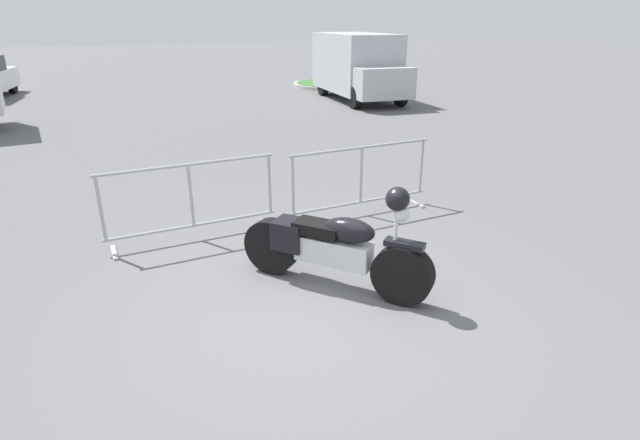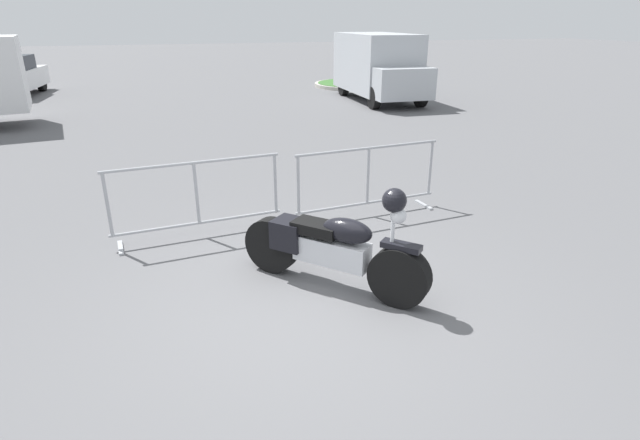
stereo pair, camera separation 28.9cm
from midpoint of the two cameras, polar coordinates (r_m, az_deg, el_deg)
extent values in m
plane|color=#5B5B5E|center=(5.28, -2.93, -10.07)|extent=(120.00, 120.00, 0.00)
cylinder|color=black|center=(5.27, 7.86, -6.22)|extent=(0.58, 0.61, 0.66)
cylinder|color=black|center=(5.89, -6.93, -2.99)|extent=(0.58, 0.61, 0.66)
cube|color=silver|center=(5.49, 0.03, -3.60)|extent=(0.76, 0.80, 0.29)
ellipsoid|color=black|center=(5.30, 1.83, -1.18)|extent=(0.58, 0.61, 0.27)
cube|color=black|center=(5.46, -1.70, -0.90)|extent=(0.57, 0.59, 0.12)
cube|color=black|center=(5.68, -4.80, -1.62)|extent=(0.49, 0.49, 0.33)
cube|color=black|center=(5.12, 8.06, -2.78)|extent=(0.38, 0.40, 0.06)
cylinder|color=silver|center=(5.09, 7.05, -1.16)|extent=(0.06, 0.06, 0.46)
sphere|color=silver|center=(5.01, 7.69, 0.63)|extent=(0.16, 0.16, 0.16)
sphere|color=black|center=(4.97, 7.22, 2.38)|extent=(0.25, 0.25, 0.25)
cylinder|color=#9EA0A5|center=(6.74, -16.08, 6.08)|extent=(2.32, 0.24, 0.04)
cylinder|color=#9EA0A5|center=(7.01, -15.36, -0.61)|extent=(2.32, 0.24, 0.04)
cylinder|color=#9EA0A5|center=(6.77, -24.92, 1.13)|extent=(0.05, 0.05, 0.85)
cylinder|color=#9EA0A5|center=(6.86, -15.71, 2.67)|extent=(0.05, 0.05, 0.85)
cylinder|color=#9EA0A5|center=(7.13, -6.95, 4.07)|extent=(0.05, 0.05, 0.85)
cube|color=#9EA0A5|center=(6.99, -23.56, -3.45)|extent=(0.10, 0.44, 0.03)
cube|color=#9EA0A5|center=(7.32, -7.25, -0.55)|extent=(0.10, 0.44, 0.03)
cylinder|color=#9EA0A5|center=(7.39, 3.69, 8.25)|extent=(2.32, 0.24, 0.04)
cylinder|color=#9EA0A5|center=(7.64, 3.54, 2.05)|extent=(2.32, 0.24, 0.04)
cylinder|color=#9EA0A5|center=(7.03, -4.29, 3.92)|extent=(0.05, 0.05, 0.85)
cylinder|color=#9EA0A5|center=(7.50, 3.62, 5.10)|extent=(0.05, 0.05, 0.85)
cylinder|color=#9EA0A5|center=(8.10, 10.50, 6.05)|extent=(0.05, 0.05, 0.85)
cube|color=#9EA0A5|center=(7.27, -3.65, -0.58)|extent=(0.10, 0.44, 0.03)
cube|color=#9EA0A5|center=(8.24, 9.82, 1.92)|extent=(0.10, 0.44, 0.03)
cube|color=#B2B7BC|center=(19.21, 3.62, 17.54)|extent=(2.22, 4.20, 2.00)
cube|color=#B2B7BC|center=(16.98, 6.84, 15.25)|extent=(1.95, 1.00, 1.00)
cylinder|color=black|center=(17.76, 8.74, 13.89)|extent=(0.28, 0.73, 0.72)
cylinder|color=black|center=(17.07, 3.55, 13.77)|extent=(0.28, 0.73, 0.72)
cylinder|color=black|center=(20.73, 4.50, 15.21)|extent=(0.28, 0.73, 0.72)
cylinder|color=black|center=(20.14, -0.07, 15.07)|extent=(0.28, 0.73, 0.72)
cylinder|color=black|center=(24.22, -32.04, 12.96)|extent=(0.29, 0.68, 0.66)
cylinder|color=#ADA89E|center=(23.10, 1.28, 15.24)|extent=(3.68, 3.68, 0.14)
cylinder|color=#38662D|center=(23.09, 1.29, 15.44)|extent=(3.38, 3.38, 0.02)
sphere|color=#3D7A38|center=(23.35, 2.13, 16.69)|extent=(1.15, 1.15, 1.15)
sphere|color=#33702D|center=(22.51, 0.86, 16.11)|extent=(0.80, 0.80, 0.80)
camera|label=1|loc=(0.14, -91.44, -0.58)|focal=28.00mm
camera|label=2|loc=(0.14, 88.56, 0.58)|focal=28.00mm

